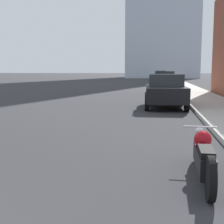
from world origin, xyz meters
name	(u,v)px	position (x,y,z in m)	size (l,w,h in m)	color
sidewalk	(179,84)	(6.09, 40.00, 0.07)	(2.57, 240.00, 0.15)	#B2ADA3
motorcycle	(204,156)	(3.98, 3.49, 0.39)	(0.62, 2.45, 0.77)	black
parked_car_black	(165,91)	(3.60, 13.49, 0.83)	(2.07, 3.87, 1.63)	black
parked_car_green	(164,82)	(3.77, 23.67, 0.87)	(1.89, 4.37, 1.75)	#1E6B33
parked_car_white	(161,78)	(3.72, 36.59, 0.85)	(2.05, 4.18, 1.67)	silver
parked_car_blue	(161,76)	(3.81, 49.74, 0.88)	(1.99, 4.53, 1.76)	#1E3899
parked_car_red	(160,75)	(3.79, 62.50, 0.82)	(1.95, 3.91, 1.61)	red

